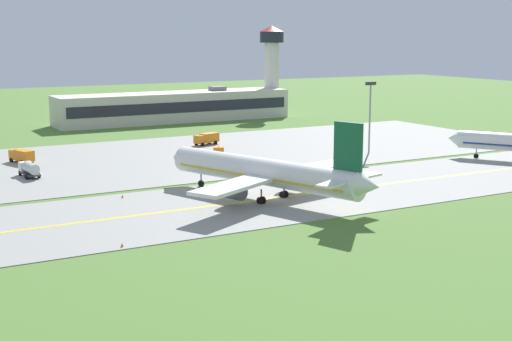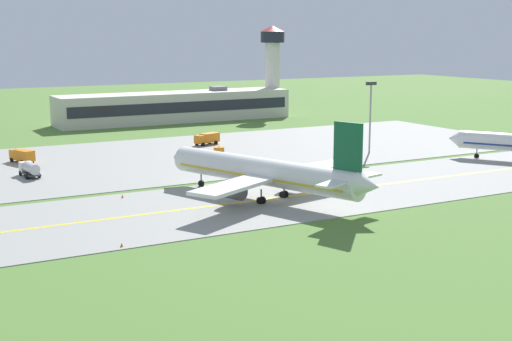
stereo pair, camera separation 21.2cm
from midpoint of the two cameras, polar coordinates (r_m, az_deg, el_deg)
ground_plane at (r=107.06m, az=1.39°, el=-2.26°), size 500.00×500.00×0.00m
taxiway_strip at (r=107.05m, az=1.39°, el=-2.24°), size 240.00×28.00×0.10m
apron_pad at (r=148.11m, az=-3.48°, el=1.39°), size 140.00×52.00×0.10m
taxiway_centreline at (r=107.03m, az=1.39°, el=-2.21°), size 220.00×0.60×0.01m
airplane_lead at (r=105.70m, az=0.67°, el=-0.14°), size 31.58×38.38×12.70m
service_truck_baggage at (r=142.42m, az=-3.06°, el=1.47°), size 4.38×6.69×2.59m
service_truck_fuel at (r=159.18m, az=-3.98°, el=2.57°), size 6.34×3.78×2.60m
service_truck_catering at (r=143.38m, az=-18.15°, el=1.16°), size 3.95×6.34×2.60m
service_truck_pushback at (r=128.73m, az=-17.61°, el=0.15°), size 2.80×6.17×2.65m
terminal_building at (r=203.91m, az=-6.48°, el=5.05°), size 67.02×12.45×9.36m
control_tower at (r=219.57m, az=1.22°, el=8.66°), size 7.60×7.60×26.71m
apron_light_mast at (r=148.74m, az=9.00°, el=4.92°), size 2.40×0.50×14.70m
traffic_cone_near_edge at (r=109.05m, az=-10.62°, el=-2.04°), size 0.44×0.44×0.60m
traffic_cone_mid_edge at (r=84.28m, az=-10.66°, el=-5.84°), size 0.44×0.44×0.60m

